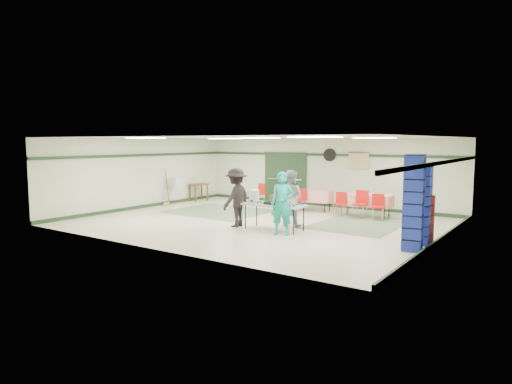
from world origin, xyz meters
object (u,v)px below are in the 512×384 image
Objects in this scene: chair_d at (301,198)px; dining_table_a at (366,200)px; crate_stack_red at (424,219)px; printer_table at (199,186)px; chair_c at (378,204)px; crate_stack_blue_a at (423,205)px; broom at (167,186)px; chair_loose_a at (277,194)px; crate_stack_blue_b at (414,203)px; volunteer_dark at (236,198)px; volunteer_teal at (282,203)px; volunteer_grey at (290,198)px; serving_table at (274,206)px; office_printer at (175,182)px; dining_table_b at (309,195)px; chair_a at (361,201)px; chair_b at (340,202)px; chair_loose_b at (260,192)px.

dining_table_a is at bearing 7.02° from chair_d.
crate_stack_red reaches higher than printer_table.
crate_stack_blue_a is (2.15, -2.83, 0.47)m from chair_c.
chair_loose_a is at bearing 21.55° from broom.
dining_table_a is 0.80× the size of crate_stack_blue_b.
dining_table_a is 2.10× the size of chair_d.
volunteer_dark is at bearing -100.82° from chair_d.
volunteer_grey is (-0.51, 1.28, -0.02)m from volunteer_teal.
serving_table is 3.86m from chair_c.
office_printer is (-0.00, -1.42, 0.30)m from printer_table.
crate_stack_blue_a is (5.00, -3.40, 0.42)m from dining_table_b.
office_printer is at bearing -170.39° from dining_table_b.
chair_a is 3.84m from crate_stack_red.
crate_stack_red is at bearing -28.55° from chair_loose_a.
chair_c is 4.71m from chair_loose_a.
dining_table_a is at bearing -7.92° from dining_table_b.
chair_c is at bearing -7.14° from chair_b.
chair_d is 1.00× the size of chair_loose_b.
chair_loose_a is 0.64× the size of crate_stack_red.
crate_stack_blue_a is (3.49, 0.99, 0.11)m from volunteer_teal.
crate_stack_blue_a is at bearing -42.10° from dining_table_b.
crate_stack_blue_b reaches higher than dining_table_b.
crate_stack_blue_a is (7.42, -3.68, 0.46)m from chair_loose_b.
crate_stack_red is at bearing -40.85° from dining_table_b.
volunteer_grey is 2.61m from chair_b.
volunteer_dark reaches higher than broom.
broom is (-7.58, -2.04, 0.20)m from dining_table_a.
office_printer is 0.31× the size of broom.
broom reaches higher than serving_table.
crate_stack_blue_a is at bearing -90.00° from crate_stack_red.
dining_table_a is 2.32m from chair_d.
broom reaches higher than office_printer.
volunteer_grey is 3.34m from dining_table_a.
serving_table is 0.95× the size of crate_stack_blue_a.
office_printer is at bearing -177.82° from chair_b.
chair_loose_b is at bearing -157.44° from volunteer_dark.
office_printer reaches higher than chair_c.
chair_b reaches higher than printer_table.
chair_a reaches higher than chair_c.
office_printer reaches higher than chair_b.
crate_stack_red is at bearing -9.85° from office_printer.
volunteer_dark reaches higher than dining_table_b.
dining_table_a is 2.20m from dining_table_b.
broom is (-7.63, -1.48, 0.19)m from chair_a.
office_printer is at bearing -131.54° from chair_loose_b.
chair_a reaches higher than printer_table.
broom is at bearing -174.99° from chair_b.
chair_loose_b reaches higher than serving_table.
chair_loose_b is at bearing 21.38° from printer_table.
dining_table_b is 6.55m from crate_stack_blue_b.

